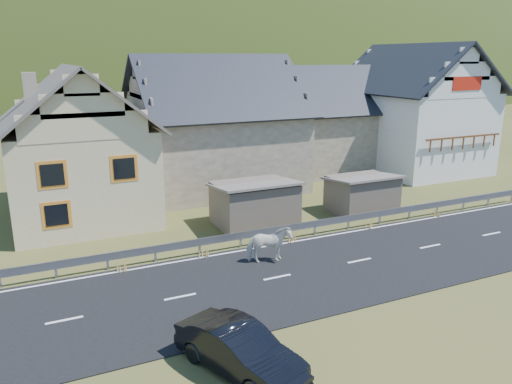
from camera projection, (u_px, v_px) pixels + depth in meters
name	position (u px, v px, depth m)	size (l,w,h in m)	color
ground	(359.00, 261.00, 21.54)	(160.00, 160.00, 0.00)	#3D431D
road	(359.00, 261.00, 21.54)	(60.00, 7.00, 0.04)	black
lane_markings	(359.00, 261.00, 21.53)	(60.00, 6.60, 0.01)	silver
guardrail	(315.00, 224.00, 24.62)	(28.10, 0.09, 0.75)	#93969B
shed_left	(254.00, 204.00, 26.13)	(4.30, 3.30, 2.40)	brown
shed_right	(362.00, 194.00, 28.36)	(3.80, 2.90, 2.20)	brown
house_cream	(77.00, 137.00, 26.84)	(7.80, 9.80, 8.30)	beige
house_stone_a	(215.00, 118.00, 33.05)	(10.80, 9.80, 8.90)	tan
house_stone_b	(326.00, 114.00, 38.97)	(9.80, 8.80, 8.10)	tan
house_white	(413.00, 104.00, 38.57)	(8.80, 10.80, 9.70)	white
mountain	(78.00, 136.00, 186.37)	(440.00, 280.00, 260.00)	#203210
horse	(269.00, 245.00, 21.20)	(1.88, 0.86, 1.59)	silver
car	(240.00, 350.00, 13.84)	(1.44, 4.14, 1.36)	black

